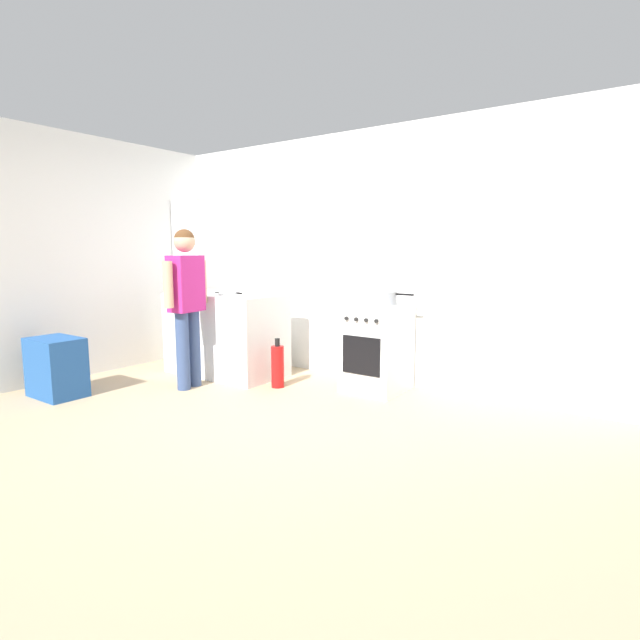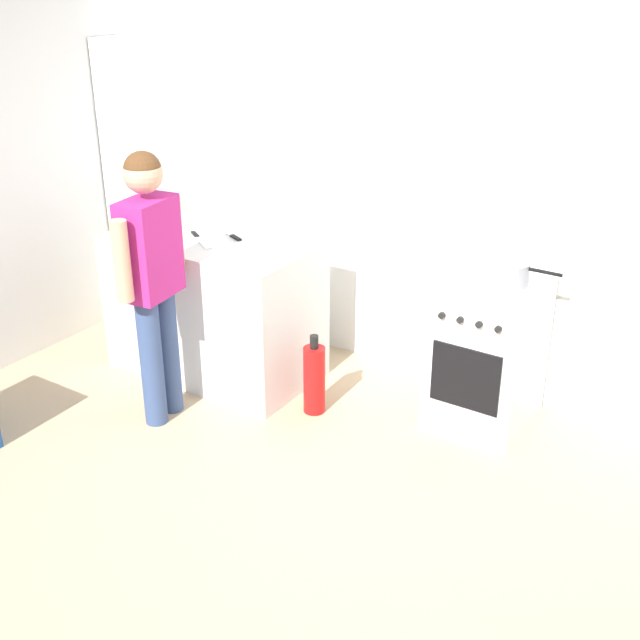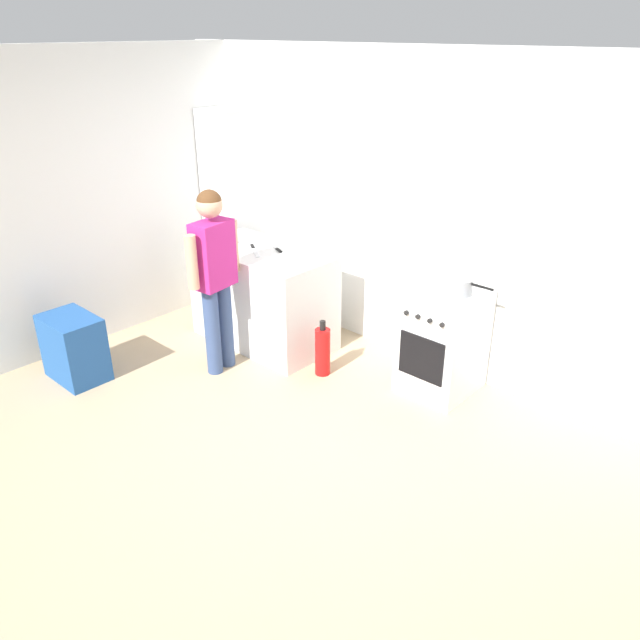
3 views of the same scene
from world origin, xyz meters
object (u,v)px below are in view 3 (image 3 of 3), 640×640
Objects in this scene: person at (214,268)px; knife_bread at (254,250)px; knife_utility at (233,239)px; larder_cabinet at (233,210)px; fire_extinguisher at (323,351)px; knife_carving at (212,243)px; pot at (459,286)px; oven_left at (443,342)px; recycling_crate_lower at (77,362)px; knife_paring at (278,249)px; recycling_crate_upper at (71,333)px.

knife_bread is at bearing 105.09° from person.
larder_cabinet is (-0.52, 0.45, 0.10)m from knife_utility.
knife_carving is at bearing -177.23° from fire_extinguisher.
fire_extinguisher is (-0.94, -0.52, -0.70)m from pot.
person is at bearing -147.73° from oven_left.
pot is at bearing 38.96° from recycling_crate_lower.
oven_left is 3.07m from recycling_crate_lower.
fire_extinguisher is at bearing -18.05° from larder_cabinet.
person is 0.79× the size of larder_cabinet.
knife_utility reaches higher than oven_left.
oven_left is at bearing 9.50° from knife_paring.
recycling_crate_lower is (-0.78, -0.92, -0.79)m from person.
pot is 1.88m from knife_bread.
knife_paring is at bearing 91.36° from person.
person is (0.60, -0.46, 0.03)m from knife_carving.
knife_carving is at bearing 82.83° from recycling_crate_lower.
knife_carving reaches higher than oven_left.
knife_bread is 0.39m from knife_utility.
recycling_crate_upper is (-0.78, -0.92, -0.51)m from person.
knife_utility is (-2.13, -0.35, 0.48)m from oven_left.
person is (-1.59, -1.00, 0.51)m from oven_left.
person reaches higher than knife_bread.
person reaches higher than pot.
larder_cabinet is (-0.28, 2.03, 0.86)m from recycling_crate_lower.
recycling_crate_lower is at bearing -97.17° from knife_carving.
knife_paring is 1.03m from fire_extinguisher.
oven_left is at bearing 13.88° from knife_carving.
knife_paring is 0.39× the size of recycling_crate_upper.
knife_carving reaches higher than fire_extinguisher.
knife_utility is at bearing -40.86° from larder_cabinet.
knife_carving is (-2.19, -0.54, 0.48)m from oven_left.
larder_cabinet reaches higher than recycling_crate_lower.
pot is 3.18m from recycling_crate_upper.
pot is 1.18× the size of knife_carving.
larder_cabinet reaches higher than person.
pot reaches higher than fire_extinguisher.
knife_utility is at bearing 174.12° from fire_extinguisher.
knife_utility is 1.44m from fire_extinguisher.
knife_bread is at bearing 176.52° from fire_extinguisher.
knife_carving is (-0.45, -0.12, 0.00)m from knife_bread.
knife_bread is at bearing -131.65° from knife_paring.
oven_left is at bearing 13.68° from knife_bread.
knife_paring is at bearing 164.16° from fire_extinguisher.
recycling_crate_upper is at bearing 0.00° from recycling_crate_lower.
oven_left reaches higher than recycling_crate_lower.
oven_left is 1.95m from person.
knife_paring reaches higher than fire_extinguisher.
larder_cabinet reaches higher than pot.
recycling_crate_lower is at bearing -112.51° from knife_bread.
person is 3.04× the size of recycling_crate_upper.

